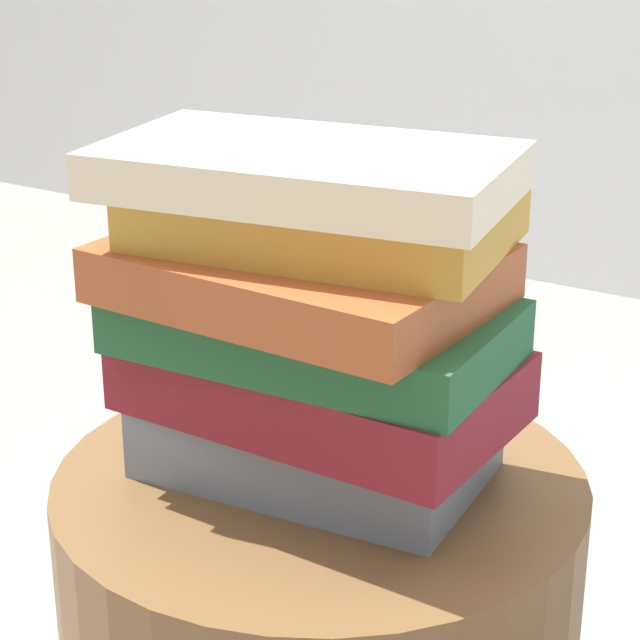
# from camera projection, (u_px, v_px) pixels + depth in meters

# --- Properties ---
(book_slate) EXTENTS (0.27, 0.18, 0.06)m
(book_slate) POSITION_uv_depth(u_px,v_px,m) (316.00, 439.00, 0.95)
(book_slate) COLOR slate
(book_slate) RESTS_ON side_table
(book_maroon) EXTENTS (0.29, 0.17, 0.05)m
(book_maroon) POSITION_uv_depth(u_px,v_px,m) (326.00, 381.00, 0.92)
(book_maroon) COLOR maroon
(book_maroon) RESTS_ON book_slate
(book_forest) EXTENTS (0.29, 0.17, 0.04)m
(book_forest) POSITION_uv_depth(u_px,v_px,m) (313.00, 327.00, 0.90)
(book_forest) COLOR #1E512D
(book_forest) RESTS_ON book_maroon
(book_rust) EXTENTS (0.27, 0.20, 0.04)m
(book_rust) POSITION_uv_depth(u_px,v_px,m) (301.00, 273.00, 0.88)
(book_rust) COLOR #994723
(book_rust) RESTS_ON book_forest
(book_ochre) EXTENTS (0.28, 0.20, 0.04)m
(book_ochre) POSITION_uv_depth(u_px,v_px,m) (328.00, 216.00, 0.88)
(book_ochre) COLOR #B7842D
(book_ochre) RESTS_ON book_rust
(book_cream) EXTENTS (0.31, 0.21, 0.03)m
(book_cream) POSITION_uv_depth(u_px,v_px,m) (307.00, 170.00, 0.86)
(book_cream) COLOR beige
(book_cream) RESTS_ON book_ochre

